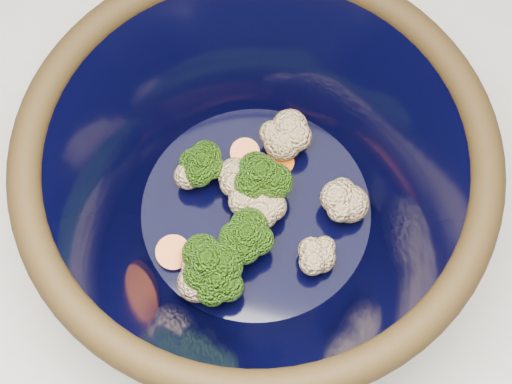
{
  "coord_description": "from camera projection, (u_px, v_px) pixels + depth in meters",
  "views": [
    {
      "loc": [
        0.07,
        -0.29,
        1.51
      ],
      "look_at": [
        0.01,
        -0.07,
        0.97
      ],
      "focal_mm": 50.0,
      "sensor_mm": 36.0,
      "label": 1
    }
  ],
  "objects": [
    {
      "name": "vegetable_pile",
      "position": [
        246.0,
        211.0,
        0.59
      ],
      "size": [
        0.17,
        0.19,
        0.06
      ],
      "color": "#608442",
      "rests_on": "mixing_bowl"
    },
    {
      "name": "ground",
      "position": [
        258.0,
        345.0,
        1.5
      ],
      "size": [
        3.0,
        3.0,
        0.0
      ],
      "primitive_type": "plane",
      "color": "#9E7A54",
      "rests_on": "ground"
    },
    {
      "name": "counter",
      "position": [
        259.0,
        287.0,
        1.09
      ],
      "size": [
        1.2,
        1.2,
        0.9
      ],
      "primitive_type": "cube",
      "color": "beige",
      "rests_on": "ground"
    },
    {
      "name": "mixing_bowl",
      "position": [
        256.0,
        184.0,
        0.57
      ],
      "size": [
        0.37,
        0.37,
        0.16
      ],
      "rotation": [
        0.0,
        0.0,
        -0.09
      ],
      "color": "black",
      "rests_on": "counter"
    }
  ]
}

